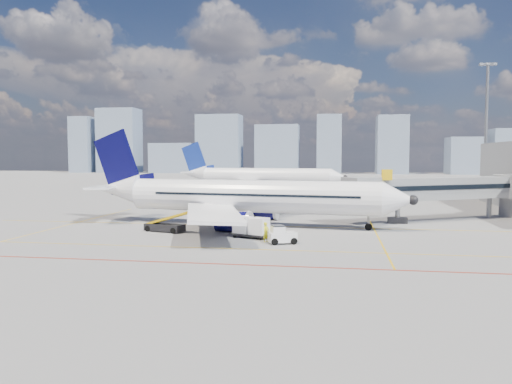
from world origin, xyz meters
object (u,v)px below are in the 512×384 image
belt_loader (166,226)px  ramp_worker (266,232)px  cargo_dolly (251,227)px  baggage_tug (281,235)px  main_aircraft (239,197)px  second_aircraft (259,177)px

belt_loader → ramp_worker: (11.03, -4.51, 0.26)m
cargo_dolly → belt_loader: 9.61m
cargo_dolly → ramp_worker: 2.74m
baggage_tug → belt_loader: belt_loader is taller
main_aircraft → baggage_tug: bearing=-54.6°
main_aircraft → ramp_worker: main_aircraft is taller
cargo_dolly → ramp_worker: (1.74, -2.11, -0.17)m
main_aircraft → belt_loader: size_ratio=6.12×
baggage_tug → ramp_worker: size_ratio=1.51×
second_aircraft → belt_loader: second_aircraft is taller
second_aircraft → baggage_tug: size_ratio=14.38×
belt_loader → ramp_worker: 11.92m
cargo_dolly → ramp_worker: cargo_dolly is taller
main_aircraft → ramp_worker: size_ratio=20.86×
main_aircraft → belt_loader: (-6.44, -6.16, -2.58)m
second_aircraft → cargo_dolly: bearing=-73.2°
second_aircraft → baggage_tug: bearing=-71.0°
cargo_dolly → belt_loader: (-9.30, 2.40, -0.43)m
second_aircraft → ramp_worker: second_aircraft is taller
cargo_dolly → ramp_worker: size_ratio=2.17×
second_aircraft → baggage_tug: 69.40m
second_aircraft → cargo_dolly: size_ratio=9.98×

